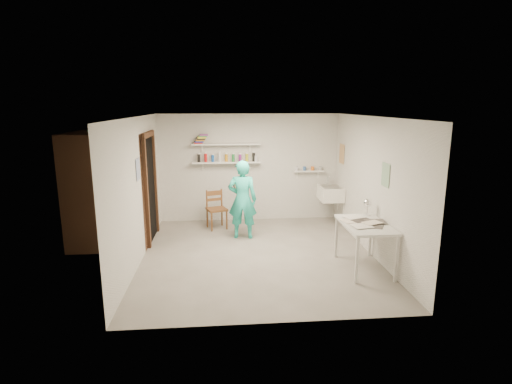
{
  "coord_description": "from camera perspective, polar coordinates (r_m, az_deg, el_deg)",
  "views": [
    {
      "loc": [
        -0.62,
        -6.6,
        2.6
      ],
      "look_at": [
        0.0,
        0.4,
        1.05
      ],
      "focal_mm": 28.0,
      "sensor_mm": 36.0,
      "label": 1
    }
  ],
  "objects": [
    {
      "name": "doorway_recess",
      "position": [
        7.94,
        -14.89,
        0.38
      ],
      "size": [
        0.02,
        0.9,
        2.0
      ],
      "primitive_type": "cube",
      "color": "black",
      "rests_on": "wall_left"
    },
    {
      "name": "wall_front",
      "position": [
        4.6,
        2.92,
        -5.29
      ],
      "size": [
        4.0,
        0.02,
        2.4
      ],
      "primitive_type": "cube",
      "color": "silver",
      "rests_on": "ground"
    },
    {
      "name": "wall_left",
      "position": [
        6.89,
        -16.59,
        0.19
      ],
      "size": [
        0.02,
        4.5,
        2.4
      ],
      "primitive_type": "cube",
      "color": "silver",
      "rests_on": "ground"
    },
    {
      "name": "corridor_box",
      "position": [
        8.08,
        -19.87,
        0.63
      ],
      "size": [
        1.4,
        1.5,
        2.1
      ],
      "primitive_type": "cube",
      "color": "brown",
      "rests_on": "ground"
    },
    {
      "name": "floor",
      "position": [
        7.13,
        0.29,
        -9.05
      ],
      "size": [
        4.0,
        4.5,
        0.02
      ],
      "primitive_type": "cube",
      "color": "slate",
      "rests_on": "ground"
    },
    {
      "name": "door_lintel",
      "position": [
        7.79,
        -15.17,
        7.96
      ],
      "size": [
        0.06,
        1.05,
        0.1
      ],
      "primitive_type": "cube",
      "color": "brown",
      "rests_on": "wall_left"
    },
    {
      "name": "spray_cans",
      "position": [
        8.81,
        -4.25,
        4.9
      ],
      "size": [
        1.31,
        0.06,
        0.17
      ],
      "color": "black",
      "rests_on": "shelf_lower"
    },
    {
      "name": "ledge_shelf",
      "position": [
        9.11,
        7.51,
        2.98
      ],
      "size": [
        0.7,
        0.14,
        0.03
      ],
      "primitive_type": "cube",
      "color": "white",
      "rests_on": "wall_back"
    },
    {
      "name": "wall_clock",
      "position": [
        7.96,
        -2.29,
        1.08
      ],
      "size": [
        0.28,
        0.08,
        0.28
      ],
      "primitive_type": "cylinder",
      "rotation": [
        1.57,
        0.0,
        -0.15
      ],
      "color": "beige",
      "rests_on": "man"
    },
    {
      "name": "poster_right_a",
      "position": [
        8.86,
        12.16,
        5.35
      ],
      "size": [
        0.01,
        0.34,
        0.42
      ],
      "primitive_type": "cube",
      "color": "#995933",
      "rests_on": "wall_right"
    },
    {
      "name": "book_stack",
      "position": [
        8.77,
        -7.85,
        7.5
      ],
      "size": [
        0.3,
        0.14,
        0.2
      ],
      "color": "red",
      "rests_on": "shelf_upper"
    },
    {
      "name": "man",
      "position": [
        7.8,
        -1.96,
        -1.1
      ],
      "size": [
        0.61,
        0.45,
        1.55
      ],
      "primitive_type": "imported",
      "rotation": [
        0.0,
        0.0,
        2.99
      ],
      "color": "#28C9B3",
      "rests_on": "ground"
    },
    {
      "name": "ceiling",
      "position": [
        6.63,
        0.31,
        10.79
      ],
      "size": [
        4.0,
        4.5,
        0.02
      ],
      "primitive_type": "cube",
      "color": "silver",
      "rests_on": "wall_back"
    },
    {
      "name": "shelf_lower",
      "position": [
        8.82,
        -4.24,
        4.26
      ],
      "size": [
        1.5,
        0.22,
        0.03
      ],
      "primitive_type": "cube",
      "color": "white",
      "rests_on": "wall_back"
    },
    {
      "name": "wall_right",
      "position": [
        7.24,
        16.34,
        0.78
      ],
      "size": [
        0.02,
        4.5,
        2.4
      ],
      "primitive_type": "cube",
      "color": "silver",
      "rests_on": "ground"
    },
    {
      "name": "papers",
      "position": [
        6.54,
        15.4,
        -4.22
      ],
      "size": [
        0.3,
        0.22,
        0.03
      ],
      "color": "silver",
      "rests_on": "work_table"
    },
    {
      "name": "ledge_pots",
      "position": [
        9.1,
        7.52,
        3.35
      ],
      "size": [
        0.48,
        0.07,
        0.09
      ],
      "color": "silver",
      "rests_on": "ledge_shelf"
    },
    {
      "name": "shelf_upper",
      "position": [
        8.77,
        -4.28,
        6.84
      ],
      "size": [
        1.5,
        0.22,
        0.03
      ],
      "primitive_type": "cube",
      "color": "white",
      "rests_on": "wall_back"
    },
    {
      "name": "work_table",
      "position": [
        6.67,
        15.21,
        -7.48
      ],
      "size": [
        0.68,
        1.14,
        0.76
      ],
      "primitive_type": "cube",
      "color": "silver",
      "rests_on": "ground"
    },
    {
      "name": "door_jamb_near",
      "position": [
        7.45,
        -15.37,
        -0.41
      ],
      "size": [
        0.06,
        0.1,
        2.0
      ],
      "primitive_type": "cube",
      "color": "brown",
      "rests_on": "ground"
    },
    {
      "name": "desk_lamp",
      "position": [
        6.97,
        15.66,
        -1.49
      ],
      "size": [
        0.14,
        0.14,
        0.14
      ],
      "primitive_type": "sphere",
      "color": "white",
      "rests_on": "work_table"
    },
    {
      "name": "poster_left",
      "position": [
        6.87,
        -16.5,
        3.13
      ],
      "size": [
        0.01,
        0.28,
        0.36
      ],
      "primitive_type": "cube",
      "color": "#334C7F",
      "rests_on": "wall_left"
    },
    {
      "name": "wooden_chair",
      "position": [
        8.51,
        -5.63,
        -2.48
      ],
      "size": [
        0.49,
        0.48,
        0.84
      ],
      "primitive_type": "cube",
      "rotation": [
        0.0,
        0.0,
        0.33
      ],
      "color": "brown",
      "rests_on": "ground"
    },
    {
      "name": "poster_right_b",
      "position": [
        6.68,
        18.01,
        2.34
      ],
      "size": [
        0.01,
        0.3,
        0.38
      ],
      "primitive_type": "cube",
      "color": "#3F724C",
      "rests_on": "wall_right"
    },
    {
      "name": "door_jamb_far",
      "position": [
        8.42,
        -14.19,
        1.09
      ],
      "size": [
        0.06,
        0.1,
        2.0
      ],
      "primitive_type": "cube",
      "color": "brown",
      "rests_on": "ground"
    },
    {
      "name": "belfast_sink",
      "position": [
        8.84,
        10.62,
        -0.19
      ],
      "size": [
        0.48,
        0.6,
        0.3
      ],
      "primitive_type": "cube",
      "color": "white",
      "rests_on": "wall_right"
    },
    {
      "name": "wall_back",
      "position": [
        8.99,
        -1.04,
        3.48
      ],
      "size": [
        4.0,
        0.02,
        2.4
      ],
      "primitive_type": "cube",
      "color": "silver",
      "rests_on": "ground"
    }
  ]
}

